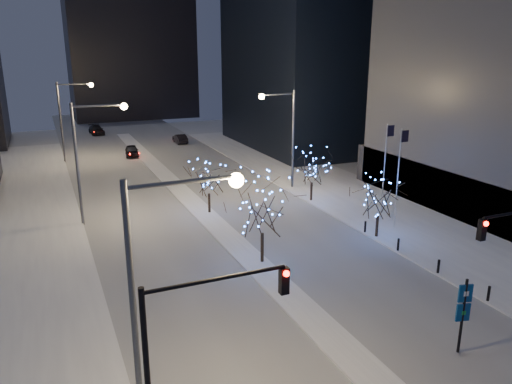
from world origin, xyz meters
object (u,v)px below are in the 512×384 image
wayfinding_sign (463,308)px  holiday_tree_plaza_far (312,167)px  car_far (96,130)px  holiday_tree_plaza_near (379,198)px  traffic_signal_west (192,339)px  car_near (132,151)px  car_mid (180,139)px  holiday_tree_median_far (209,178)px  street_lamp_w_far (69,111)px  street_lamp_east (285,127)px  street_lamp_w_near (161,271)px  street_lamp_w_mid (89,147)px  holiday_tree_median_near (262,207)px

wayfinding_sign → holiday_tree_plaza_far: bearing=91.1°
car_far → holiday_tree_plaza_near: holiday_tree_plaza_near is taller
traffic_signal_west → car_near: bearing=82.5°
car_mid → holiday_tree_median_far: bearing=78.9°
wayfinding_sign → street_lamp_w_far: bearing=119.2°
street_lamp_east → street_lamp_w_far: bearing=130.8°
car_mid → street_lamp_east: bearing=96.0°
street_lamp_w_near → holiday_tree_plaza_far: bearing=49.9°
street_lamp_w_far → holiday_tree_median_far: street_lamp_w_far is taller
wayfinding_sign → street_lamp_w_mid: bearing=132.1°
street_lamp_w_near → holiday_tree_plaza_near: bearing=33.6°
wayfinding_sign → street_lamp_w_near: bearing=-170.2°
street_lamp_w_near → car_far: (5.04, 70.17, -5.77)m
street_lamp_east → street_lamp_w_mid: bearing=-171.0°
car_near → car_far: bearing=103.8°
car_far → wayfinding_sign: size_ratio=1.29×
street_lamp_w_mid → street_lamp_w_near: bearing=-90.0°
wayfinding_sign → holiday_tree_plaza_near: bearing=82.4°
wayfinding_sign → holiday_tree_median_near: bearing=122.8°
car_near → car_mid: car_near is taller
street_lamp_east → car_far: bearing=108.3°
wayfinding_sign → holiday_tree_median_far: bearing=114.3°
street_lamp_east → holiday_tree_plaza_far: (0.42, -4.89, -3.07)m
street_lamp_w_far → car_mid: 18.23m
street_lamp_east → car_near: (-11.58, 22.57, -5.74)m
car_near → car_far: car_far is taller
car_near → holiday_tree_plaza_far: 30.09m
street_lamp_w_mid → holiday_tree_median_far: size_ratio=2.09×
street_lamp_w_near → car_near: bearing=81.6°
street_lamp_w_far → car_near: (7.44, 0.57, -5.79)m
car_far → holiday_tree_plaza_near: 59.07m
street_lamp_w_near → street_lamp_w_far: bearing=90.0°
street_lamp_w_mid → car_far: size_ratio=1.99×
holiday_tree_median_near → wayfinding_sign: holiday_tree_median_near is taller
street_lamp_east → car_near: 26.01m
street_lamp_w_near → car_near: (7.44, 50.57, -5.79)m
holiday_tree_plaza_near → holiday_tree_median_far: bearing=133.3°
holiday_tree_plaza_far → street_lamp_east: bearing=94.9°
car_mid → car_far: car_far is taller
car_mid → wayfinding_sign: wayfinding_sign is taller
street_lamp_w_mid → street_lamp_w_far: bearing=90.0°
street_lamp_w_far → wayfinding_sign: size_ratio=2.57×
street_lamp_w_far → car_near: bearing=4.4°
car_mid → wayfinding_sign: (-1.87, -57.97, 1.70)m
street_lamp_w_far → holiday_tree_plaza_near: size_ratio=2.04×
street_lamp_w_mid → car_mid: 36.14m
street_lamp_w_mid → street_lamp_w_far: size_ratio=1.00×
street_lamp_w_near → wayfinding_sign: bearing=-4.1°
street_lamp_w_mid → wayfinding_sign: street_lamp_w_mid is taller
holiday_tree_median_far → wayfinding_sign: size_ratio=1.23×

